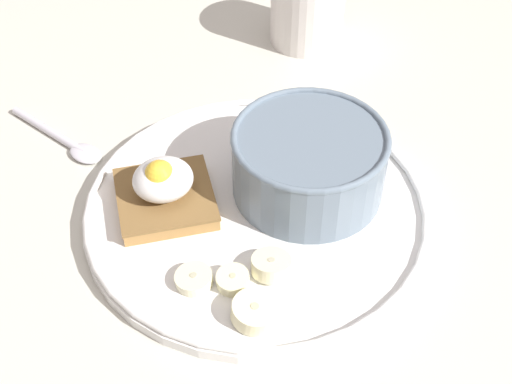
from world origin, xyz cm
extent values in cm
cube|color=beige|center=(0.00, 0.00, 1.00)|extent=(120.00, 120.00, 2.00)
cylinder|color=white|center=(0.00, 0.00, 2.50)|extent=(30.08, 30.08, 1.00)
torus|color=white|center=(0.00, 0.00, 3.30)|extent=(29.88, 29.88, 0.60)
cylinder|color=slate|center=(5.11, 0.97, 6.02)|extent=(13.38, 13.38, 6.05)
torus|color=slate|center=(5.11, 0.97, 9.05)|extent=(13.58, 13.58, 0.60)
cylinder|color=beige|center=(5.11, 0.97, 5.70)|extent=(11.98, 11.98, 4.99)
ellipsoid|color=beige|center=(5.11, 0.97, 7.99)|extent=(11.38, 11.38, 1.20)
ellipsoid|color=#C9B08A|center=(5.07, 0.99, 8.35)|extent=(1.96, 1.67, 0.71)
ellipsoid|color=#CCAD8E|center=(2.76, -1.05, 8.40)|extent=(2.00, 1.39, 0.81)
ellipsoid|color=#97674F|center=(5.10, 0.97, 8.34)|extent=(1.75, 1.91, 0.69)
ellipsoid|color=tan|center=(2.89, 4.46, 8.38)|extent=(1.85, 1.23, 0.77)
ellipsoid|color=tan|center=(6.29, 3.28, 8.29)|extent=(1.44, 1.63, 0.59)
ellipsoid|color=tan|center=(3.26, 1.33, 8.24)|extent=(0.98, 1.27, 0.48)
ellipsoid|color=beige|center=(6.68, -0.83, 8.37)|extent=(1.76, 1.13, 0.75)
cube|color=brown|center=(-7.41, 2.74, 4.34)|extent=(8.80, 8.80, 0.30)
cube|color=#A87A42|center=(-7.41, 2.74, 3.72)|extent=(8.63, 8.63, 1.44)
ellipsoid|color=white|center=(-7.41, 2.74, 6.12)|extent=(5.21, 4.66, 3.35)
sphere|color=yellow|center=(-7.68, 2.43, 6.98)|extent=(2.63, 2.63, 2.63)
cylinder|color=#EFE9B6|center=(-4.24, -7.45, 3.60)|extent=(3.80, 3.81, 1.31)
cylinder|color=#BAB68E|center=(-4.24, -7.45, 4.15)|extent=(0.68, 0.68, 0.16)
cylinder|color=#EEE9BE|center=(-7.13, -6.34, 3.51)|extent=(3.90, 3.86, 1.15)
cylinder|color=#BAB694|center=(-7.13, -6.34, 3.95)|extent=(0.70, 0.69, 0.17)
cylinder|color=#F5ECB7|center=(-3.52, -10.94, 3.76)|extent=(4.99, 4.94, 1.70)
cylinder|color=#BFB88F|center=(-3.52, -10.94, 4.43)|extent=(0.89, 0.88, 0.19)
cylinder|color=#EDE6BE|center=(-0.94, -7.06, 3.77)|extent=(4.31, 4.40, 1.80)
cylinder|color=#B9B394|center=(-0.94, -7.06, 4.41)|extent=(0.77, 0.78, 0.22)
cylinder|color=white|center=(13.95, 25.17, 6.06)|extent=(8.29, 8.29, 8.12)
cylinder|color=silver|center=(-16.22, 16.76, 2.40)|extent=(6.60, 9.23, 0.80)
ellipsoid|color=silver|center=(-13.25, 12.36, 2.40)|extent=(4.01, 4.33, 0.70)
camera|label=1|loc=(-12.87, -41.01, 48.03)|focal=50.00mm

